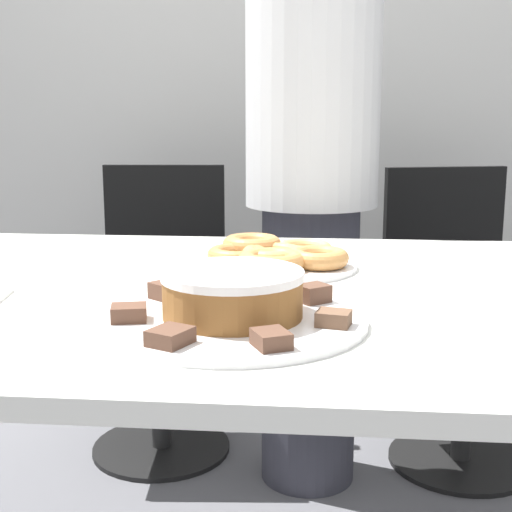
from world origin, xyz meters
name	(u,v)px	position (x,y,z in m)	size (l,w,h in m)	color
wall_back	(298,51)	(0.00, 1.61, 1.30)	(8.00, 0.05, 2.60)	beige
table	(263,329)	(0.00, 0.00, 0.70)	(1.89, 1.01, 0.77)	silver
person_standing	(311,185)	(0.07, 0.79, 0.87)	(0.37, 0.37, 1.66)	#383842
office_chair_left	(161,316)	(-0.41, 0.97, 0.43)	(0.47, 0.47, 0.90)	black
office_chair_right	(459,324)	(0.53, 0.97, 0.43)	(0.54, 0.54, 0.90)	black
plate_cake	(233,320)	(-0.02, -0.22, 0.78)	(0.38, 0.38, 0.01)	white
plate_donuts	(273,265)	(0.01, 0.17, 0.78)	(0.33, 0.33, 0.01)	white
frosted_cake	(233,293)	(-0.02, -0.22, 0.81)	(0.20, 0.20, 0.07)	brown
lamington_0	(313,293)	(0.09, -0.13, 0.79)	(0.06, 0.06, 0.03)	brown
lamington_1	(243,284)	(-0.03, -0.07, 0.79)	(0.04, 0.05, 0.03)	#513828
lamington_2	(167,291)	(-0.14, -0.13, 0.79)	(0.06, 0.06, 0.03)	brown
lamington_3	(129,313)	(-0.17, -0.25, 0.79)	(0.06, 0.05, 0.02)	brown
lamington_4	(170,336)	(-0.09, -0.35, 0.79)	(0.06, 0.07, 0.02)	brown
lamington_5	(271,339)	(0.04, -0.35, 0.79)	(0.06, 0.06, 0.02)	brown
lamington_6	(334,318)	(0.12, -0.25, 0.79)	(0.05, 0.05, 0.02)	brown
donut_0	(273,254)	(0.01, 0.17, 0.80)	(0.12, 0.12, 0.03)	tan
donut_1	(252,245)	(-0.04, 0.24, 0.80)	(0.12, 0.12, 0.04)	#C68447
donut_2	(238,255)	(-0.06, 0.16, 0.80)	(0.12, 0.12, 0.03)	#C68447
donut_3	(271,261)	(0.01, 0.10, 0.80)	(0.12, 0.12, 0.03)	#D18E4C
donut_4	(318,258)	(0.09, 0.13, 0.80)	(0.12, 0.12, 0.03)	#D18E4C
donut_5	(304,249)	(0.06, 0.23, 0.80)	(0.12, 0.12, 0.03)	#E5AD66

